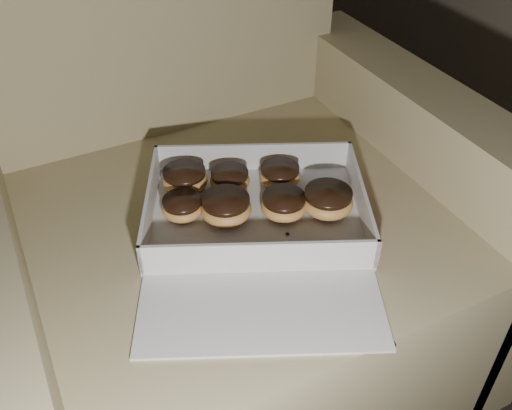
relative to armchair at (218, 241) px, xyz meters
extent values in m
cube|color=#94865E|center=(0.00, -0.05, -0.09)|extent=(0.78, 0.78, 0.45)
cube|color=#94865E|center=(-0.42, -0.05, -0.02)|extent=(0.13, 0.78, 0.61)
cube|color=#94865E|center=(0.42, -0.05, -0.02)|extent=(0.13, 0.78, 0.61)
cube|color=silver|center=(0.03, -0.11, 0.14)|extent=(0.46, 0.41, 0.01)
cube|color=silver|center=(0.09, 0.02, 0.17)|extent=(0.35, 0.16, 0.06)
cube|color=silver|center=(-0.02, -0.24, 0.17)|extent=(0.35, 0.16, 0.06)
cube|color=silver|center=(-0.14, -0.03, 0.17)|extent=(0.12, 0.26, 0.06)
cube|color=silver|center=(0.20, -0.19, 0.17)|extent=(0.12, 0.26, 0.06)
cube|color=#E75D8F|center=(0.21, -0.19, 0.17)|extent=(0.12, 0.25, 0.05)
cube|color=silver|center=(-0.06, -0.31, 0.14)|extent=(0.40, 0.30, 0.01)
ellipsoid|color=#D78D4B|center=(0.08, -0.13, 0.16)|extent=(0.08, 0.08, 0.04)
cylinder|color=black|center=(0.08, -0.13, 0.18)|extent=(0.08, 0.08, 0.01)
ellipsoid|color=#D78D4B|center=(0.15, -0.16, 0.16)|extent=(0.09, 0.09, 0.04)
cylinder|color=black|center=(0.15, -0.16, 0.18)|extent=(0.08, 0.08, 0.01)
ellipsoid|color=#D78D4B|center=(0.11, -0.05, 0.16)|extent=(0.08, 0.08, 0.04)
cylinder|color=black|center=(0.11, -0.05, 0.18)|extent=(0.07, 0.07, 0.01)
ellipsoid|color=#D78D4B|center=(-0.09, -0.06, 0.16)|extent=(0.07, 0.07, 0.04)
cylinder|color=black|center=(-0.09, -0.06, 0.18)|extent=(0.07, 0.07, 0.01)
ellipsoid|color=#D78D4B|center=(-0.02, -0.10, 0.16)|extent=(0.09, 0.09, 0.04)
cylinder|color=black|center=(-0.02, -0.10, 0.18)|extent=(0.08, 0.08, 0.01)
ellipsoid|color=#D78D4B|center=(-0.05, 0.02, 0.16)|extent=(0.09, 0.09, 0.04)
cylinder|color=black|center=(-0.05, 0.02, 0.18)|extent=(0.08, 0.08, 0.01)
ellipsoid|color=#D78D4B|center=(0.02, -0.02, 0.16)|extent=(0.07, 0.07, 0.04)
cylinder|color=black|center=(0.02, -0.02, 0.18)|extent=(0.07, 0.07, 0.01)
ellipsoid|color=black|center=(-0.05, -0.17, 0.15)|extent=(0.01, 0.01, 0.00)
ellipsoid|color=black|center=(0.02, -0.22, 0.15)|extent=(0.01, 0.01, 0.00)
ellipsoid|color=black|center=(0.06, -0.18, 0.15)|extent=(0.01, 0.01, 0.00)
ellipsoid|color=black|center=(-0.17, -0.14, 0.15)|extent=(0.01, 0.01, 0.00)
camera|label=1|loc=(-0.32, -0.81, 0.80)|focal=40.00mm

